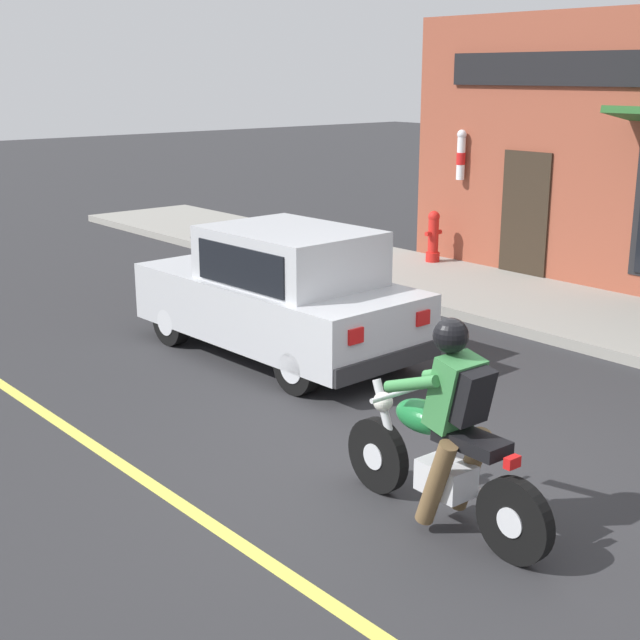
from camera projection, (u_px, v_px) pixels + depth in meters
The scene contains 6 objects.
ground_plane at pixel (401, 468), 7.68m from camera, with size 80.00×80.00×0.00m, color #2B2B2D.
sidewalk_curb at pixel (509, 298), 13.18m from camera, with size 2.60×22.00×0.14m, color gray.
lane_stripe at pixel (54, 419), 8.76m from camera, with size 0.12×19.80×0.01m, color #D1C64C.
motorcycle_with_rider at pixel (445, 441), 6.56m from camera, with size 0.56×2.02×1.62m.
car_hatchback at pixel (280, 294), 10.55m from camera, with size 1.76×3.83×1.57m.
fire_hydrant at pixel (433, 237), 15.30m from camera, with size 0.36×0.24×0.88m.
Camera 1 is at (-5.11, -4.92, 3.30)m, focal length 50.00 mm.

